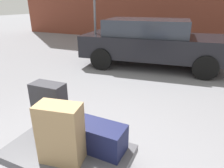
# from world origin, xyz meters

# --- Properties ---
(luggage_cart) EXTENTS (1.38, 0.80, 0.34)m
(luggage_cart) POSITION_xyz_m (0.00, 0.00, 0.27)
(luggage_cart) COLOR #4C4C51
(luggage_cart) RESTS_ON ground_plane
(suitcase_tan_front_right) EXTENTS (0.47, 0.31, 0.64)m
(suitcase_tan_front_right) POSITION_xyz_m (0.05, -0.14, 0.66)
(suitcase_tan_front_right) COLOR #9E7F56
(suitcase_tan_front_right) RESTS_ON luggage_cart
(suitcase_charcoal_center) EXTENTS (0.40, 0.22, 0.67)m
(suitcase_charcoal_center) POSITION_xyz_m (-0.35, 0.18, 0.67)
(suitcase_charcoal_center) COLOR #2D2D33
(suitcase_charcoal_center) RESTS_ON luggage_cart
(duffel_bag_navy_stacked_top) EXTENTS (0.62, 0.32, 0.30)m
(duffel_bag_navy_stacked_top) POSITION_xyz_m (0.29, 0.16, 0.49)
(duffel_bag_navy_stacked_top) COLOR #191E47
(duffel_bag_navy_stacked_top) RESTS_ON luggage_cart
(parked_car) EXTENTS (4.48, 2.31, 1.42)m
(parked_car) POSITION_xyz_m (-0.23, 4.74, 0.76)
(parked_car) COLOR black
(parked_car) RESTS_ON ground_plane
(no_parking_sign) EXTENTS (0.49, 0.13, 2.57)m
(no_parking_sign) POSITION_xyz_m (-2.01, 4.37, 1.58)
(no_parking_sign) COLOR slate
(no_parking_sign) RESTS_ON ground_plane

